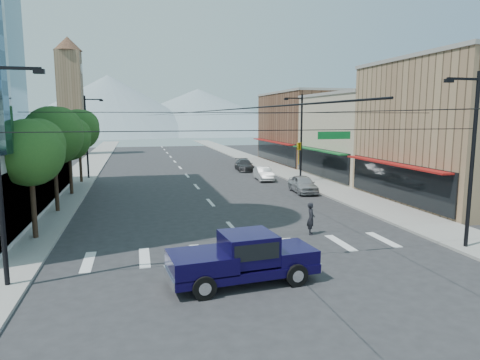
{
  "coord_description": "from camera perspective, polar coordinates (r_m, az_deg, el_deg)",
  "views": [
    {
      "loc": [
        -5.6,
        -19.01,
        6.81
      ],
      "look_at": [
        0.42,
        5.78,
        3.0
      ],
      "focal_mm": 32.0,
      "sensor_mm": 36.0,
      "label": 1
    }
  ],
  "objects": [
    {
      "name": "lamp_pole_ne",
      "position": [
        44.16,
        8.02,
        5.99
      ],
      "size": [
        2.0,
        0.25,
        9.0
      ],
      "color": "black",
      "rests_on": "ground"
    },
    {
      "name": "shop_far",
      "position": [
        64.35,
        9.86,
        6.76
      ],
      "size": [
        12.0,
        18.0,
        10.0
      ],
      "primitive_type": "cube",
      "color": "brown",
      "rests_on": "ground"
    },
    {
      "name": "clock_tower",
      "position": [
        81.83,
        -21.68,
        10.59
      ],
      "size": [
        4.8,
        4.8,
        20.4
      ],
      "color": "#8C6B4C",
      "rests_on": "ground"
    },
    {
      "name": "signal_rig",
      "position": [
        19.04,
        4.15,
        1.94
      ],
      "size": [
        21.8,
        0.2,
        9.0
      ],
      "color": "black",
      "rests_on": "ground"
    },
    {
      "name": "pickup_truck",
      "position": [
        17.78,
        0.32,
        -10.28
      ],
      "size": [
        6.35,
        2.88,
        2.09
      ],
      "rotation": [
        0.0,
        0.0,
        0.1
      ],
      "color": "#0C0735",
      "rests_on": "ground"
    },
    {
      "name": "ground",
      "position": [
        20.95,
        2.66,
        -10.48
      ],
      "size": [
        160.0,
        160.0,
        0.0
      ],
      "primitive_type": "plane",
      "color": "#28282B",
      "rests_on": "ground"
    },
    {
      "name": "parked_car_far",
      "position": [
        54.02,
        0.58,
        2.01
      ],
      "size": [
        2.32,
        4.99,
        1.41
      ],
      "primitive_type": "imported",
      "rotation": [
        0.0,
        0.0,
        -0.07
      ],
      "color": "#323134",
      "rests_on": "ground"
    },
    {
      "name": "shop_mid",
      "position": [
        50.1,
        17.17,
        5.48
      ],
      "size": [
        12.0,
        14.0,
        9.0
      ],
      "primitive_type": "cube",
      "color": "tan",
      "rests_on": "ground"
    },
    {
      "name": "lamp_pole_nw",
      "position": [
        49.3,
        -19.65,
        5.83
      ],
      "size": [
        2.0,
        0.25,
        9.0
      ],
      "color": "black",
      "rests_on": "ground"
    },
    {
      "name": "parked_car_near",
      "position": [
        38.76,
        8.39,
        -0.55
      ],
      "size": [
        2.17,
        4.68,
        1.55
      ],
      "primitive_type": "imported",
      "rotation": [
        0.0,
        0.0,
        -0.07
      ],
      "color": "#9D9DA1",
      "rests_on": "ground"
    },
    {
      "name": "sidewalk_left",
      "position": [
        59.73,
        -19.72,
        1.52
      ],
      "size": [
        4.0,
        120.0,
        0.15
      ],
      "primitive_type": "cube",
      "color": "gray",
      "rests_on": "ground"
    },
    {
      "name": "shop_near",
      "position": [
        38.71,
        27.9,
        5.58
      ],
      "size": [
        12.0,
        14.0,
        11.0
      ],
      "primitive_type": "cube",
      "color": "#8C6B4C",
      "rests_on": "ground"
    },
    {
      "name": "tree_far",
      "position": [
        46.44,
        -20.55,
        6.46
      ],
      "size": [
        4.09,
        4.09,
        7.52
      ],
      "color": "black",
      "rests_on": "ground"
    },
    {
      "name": "tree_near",
      "position": [
        25.76,
        -25.93,
        3.6
      ],
      "size": [
        3.65,
        3.64,
        6.71
      ],
      "color": "black",
      "rests_on": "ground"
    },
    {
      "name": "sidewalk_right",
      "position": [
        61.94,
        2.94,
        2.24
      ],
      "size": [
        4.0,
        120.0,
        0.15
      ],
      "primitive_type": "cube",
      "color": "gray",
      "rests_on": "ground"
    },
    {
      "name": "tree_midfar",
      "position": [
        39.53,
        -21.69,
        5.26
      ],
      "size": [
        3.65,
        3.64,
        6.71
      ],
      "color": "black",
      "rests_on": "ground"
    },
    {
      "name": "mountain_right",
      "position": [
        180.84,
        -5.59,
        9.15
      ],
      "size": [
        90.0,
        90.0,
        18.0
      ],
      "primitive_type": "cone",
      "color": "gray",
      "rests_on": "ground"
    },
    {
      "name": "tree_midnear",
      "position": [
        32.59,
        -23.43,
        5.66
      ],
      "size": [
        4.09,
        4.09,
        7.52
      ],
      "color": "black",
      "rests_on": "ground"
    },
    {
      "name": "pedestrian",
      "position": [
        25.23,
        9.44,
        -5.08
      ],
      "size": [
        0.64,
        0.79,
        1.88
      ],
      "primitive_type": "imported",
      "rotation": [
        0.0,
        0.0,
        1.26
      ],
      "color": "black",
      "rests_on": "ground"
    },
    {
      "name": "parked_car_mid",
      "position": [
        45.96,
        3.16,
        0.86
      ],
      "size": [
        1.83,
        4.44,
        1.43
      ],
      "primitive_type": "imported",
      "rotation": [
        0.0,
        0.0,
        -0.08
      ],
      "color": "silver",
      "rests_on": "ground"
    },
    {
      "name": "mountain_left",
      "position": [
        169.32,
        -17.08,
        9.55
      ],
      "size": [
        80.0,
        80.0,
        22.0
      ],
      "primitive_type": "cone",
      "color": "gray",
      "rests_on": "ground"
    }
  ]
}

